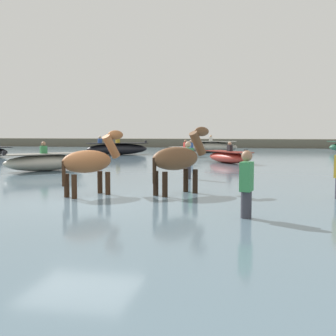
% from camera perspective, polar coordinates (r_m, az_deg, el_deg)
% --- Properties ---
extents(ground_plane, '(120.00, 120.00, 0.00)m').
position_cam_1_polar(ground_plane, '(10.41, -11.12, -6.27)').
color(ground_plane, gray).
extents(water_surface, '(90.00, 90.00, 0.38)m').
position_cam_1_polar(water_surface, '(19.93, -0.34, -0.36)').
color(water_surface, slate).
rests_on(water_surface, ground).
extents(horse_lead_bay, '(1.46, 1.72, 2.10)m').
position_cam_1_polar(horse_lead_bay, '(11.20, 1.33, 0.99)').
color(horse_lead_bay, brown).
rests_on(horse_lead_bay, ground).
extents(horse_trailing_chestnut, '(1.32, 1.69, 2.00)m').
position_cam_1_polar(horse_trailing_chestnut, '(11.11, -10.04, 0.60)').
color(horse_trailing_chestnut, brown).
rests_on(horse_trailing_chestnut, ground).
extents(boat_distant_east, '(3.17, 3.17, 1.18)m').
position_cam_1_polar(boat_distant_east, '(18.50, -15.64, 0.75)').
color(boat_distant_east, '#B2AD9E').
rests_on(boat_distant_east, water_surface).
extents(boat_near_port, '(2.69, 3.20, 1.07)m').
position_cam_1_polar(boat_near_port, '(22.40, 7.77, 1.42)').
color(boat_near_port, '#BC382D').
rests_on(boat_near_port, water_surface).
extents(boat_near_starboard, '(4.30, 3.28, 1.28)m').
position_cam_1_polar(boat_near_starboard, '(30.16, -6.56, 2.49)').
color(boat_near_starboard, black).
rests_on(boat_near_starboard, water_surface).
extents(boat_mid_outer, '(3.98, 1.52, 1.32)m').
position_cam_1_polar(boat_mid_outer, '(33.31, 5.53, 2.74)').
color(boat_mid_outer, '#B2AD9E').
rests_on(boat_mid_outer, water_surface).
extents(boat_far_inshore, '(2.51, 3.07, 1.06)m').
position_cam_1_polar(boat_far_inshore, '(27.97, 2.15, 2.13)').
color(boat_far_inshore, '#B2AD9E').
rests_on(boat_far_inshore, water_surface).
extents(person_onlooker_left, '(0.26, 0.36, 1.63)m').
position_cam_1_polar(person_onlooker_left, '(8.25, 10.07, -3.04)').
color(person_onlooker_left, '#383842').
rests_on(person_onlooker_left, ground).
extents(person_wading_close, '(0.37, 0.31, 1.63)m').
position_cam_1_polar(person_wading_close, '(14.82, 2.59, 0.48)').
color(person_wading_close, '#383842').
rests_on(person_wading_close, ground).
extents(far_shoreline, '(80.00, 2.40, 1.21)m').
position_cam_1_polar(far_shoreline, '(43.92, 5.81, 2.98)').
color(far_shoreline, '#605B4C').
rests_on(far_shoreline, ground).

